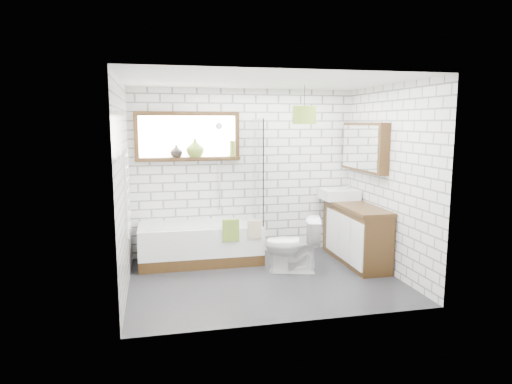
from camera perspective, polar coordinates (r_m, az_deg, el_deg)
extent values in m
cube|color=black|center=(5.99, 1.07, -10.90)|extent=(3.40, 2.60, 0.01)
cube|color=white|center=(5.66, 1.14, 13.77)|extent=(3.40, 2.60, 0.01)
cube|color=white|center=(6.96, -1.44, 2.48)|extent=(3.40, 0.01, 2.50)
cube|color=white|center=(4.45, 5.08, -1.10)|extent=(3.40, 0.01, 2.50)
cube|color=white|center=(5.54, -16.28, 0.53)|extent=(0.01, 2.60, 2.50)
cube|color=white|center=(6.31, 16.32, 1.49)|extent=(0.01, 2.60, 2.50)
cube|color=#311E0D|center=(6.76, -8.52, 6.88)|extent=(1.52, 0.16, 0.68)
cube|color=white|center=(5.55, -15.80, 0.04)|extent=(0.06, 0.52, 1.00)
cube|color=#311E0D|center=(6.77, 13.38, 5.47)|extent=(0.16, 1.20, 0.70)
cylinder|color=silver|center=(6.84, -4.67, 3.19)|extent=(0.02, 0.02, 1.30)
cube|color=white|center=(6.66, -6.97, -6.38)|extent=(1.73, 0.76, 0.56)
cube|color=white|center=(6.60, 0.20, 2.67)|extent=(0.02, 0.72, 1.50)
cube|color=olive|center=(6.27, -3.17, -4.81)|extent=(0.22, 0.06, 0.31)
cube|color=tan|center=(6.33, -0.19, -4.66)|extent=(0.19, 0.05, 0.25)
cube|color=#311E0D|center=(6.76, 12.33, -5.06)|extent=(0.47, 1.47, 0.84)
cube|color=white|center=(7.08, 10.33, -0.26)|extent=(0.53, 0.47, 0.16)
cylinder|color=silver|center=(7.14, 11.52, 0.25)|extent=(0.04, 0.04, 0.17)
imported|color=white|center=(6.19, 4.57, -6.59)|extent=(0.61, 0.82, 0.75)
imported|color=olive|center=(6.75, -7.62, 5.33)|extent=(0.34, 0.34, 0.27)
imported|color=black|center=(6.73, -9.93, 4.91)|extent=(0.20, 0.20, 0.19)
cylinder|color=olive|center=(6.82, -2.99, 5.26)|extent=(0.09, 0.09, 0.23)
cylinder|color=olive|center=(6.22, 6.05, 9.54)|extent=(0.32, 0.32, 0.24)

